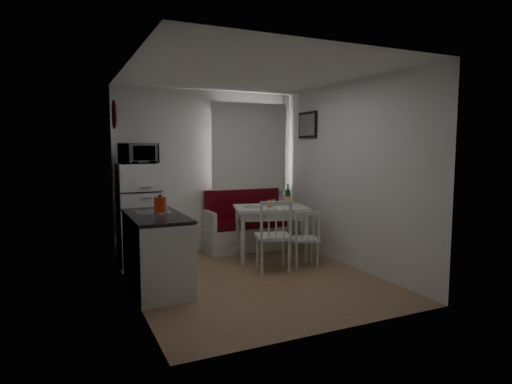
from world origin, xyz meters
TOP-DOWN VIEW (x-y plane):
  - floor at (0.00, 0.00)m, footprint 3.00×3.50m
  - ceiling at (0.00, 0.00)m, footprint 3.00×3.50m
  - wall_back at (0.00, 1.75)m, footprint 3.00×0.02m
  - wall_front at (0.00, -1.75)m, footprint 3.00×0.02m
  - wall_left at (-1.50, 0.00)m, footprint 0.02×3.50m
  - wall_right at (1.50, 0.00)m, footprint 0.02×3.50m
  - window at (0.70, 1.72)m, footprint 1.22×0.06m
  - curtain at (0.70, 1.65)m, footprint 1.35×0.02m
  - kitchen_counter at (-1.20, 0.16)m, footprint 0.62×1.32m
  - wall_sign at (-1.47, 1.45)m, footprint 0.03×0.40m
  - picture_frame at (1.48, 1.10)m, footprint 0.04×0.52m
  - bench at (0.57, 1.51)m, footprint 1.38×0.53m
  - dining_table at (0.67, 0.82)m, footprint 1.23×1.00m
  - chair_left at (0.42, 0.15)m, footprint 0.56×0.55m
  - chair_right at (0.92, 0.17)m, footprint 0.46×0.45m
  - fridge at (-1.18, 1.40)m, footprint 0.58×0.58m
  - microwave at (-1.18, 1.35)m, footprint 0.53×0.36m
  - kettle at (-1.15, 0.12)m, footprint 0.17×0.17m
  - wine_bottle at (1.02, 0.92)m, footprint 0.08×0.08m
  - drinking_glass_orange at (0.62, 0.77)m, footprint 0.06×0.06m
  - drinking_glass_blue at (0.75, 0.87)m, footprint 0.06×0.06m
  - plate at (0.37, 0.84)m, footprint 0.24×0.24m

SIDE VIEW (x-z plane):
  - floor at x=0.00m, z-range -0.01..0.01m
  - bench at x=0.57m, z-range -0.17..0.82m
  - kitchen_counter at x=-1.20m, z-range -0.12..1.04m
  - chair_right at x=0.92m, z-range 0.28..0.72m
  - chair_left at x=0.42m, z-range 0.34..0.87m
  - dining_table at x=0.67m, z-range 0.31..1.11m
  - fridge at x=-1.18m, z-range 0.00..1.46m
  - plate at x=0.37m, z-range 0.80..0.82m
  - drinking_glass_blue at x=0.75m, z-range 0.80..0.89m
  - drinking_glass_orange at x=0.62m, z-range 0.80..0.91m
  - wine_bottle at x=1.02m, z-range 0.80..1.13m
  - kettle at x=-1.15m, z-range 0.90..1.13m
  - wall_back at x=0.00m, z-range 0.00..2.60m
  - wall_front at x=0.00m, z-range 0.00..2.60m
  - wall_left at x=-1.50m, z-range 0.00..2.60m
  - wall_right at x=1.50m, z-range 0.00..2.60m
  - microwave at x=-1.18m, z-range 1.46..1.75m
  - window at x=0.70m, z-range 0.89..2.36m
  - curtain at x=0.70m, z-range 0.93..2.42m
  - picture_frame at x=1.48m, z-range 1.84..2.26m
  - wall_sign at x=-1.47m, z-range 1.95..2.35m
  - ceiling at x=0.00m, z-range 2.59..2.61m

